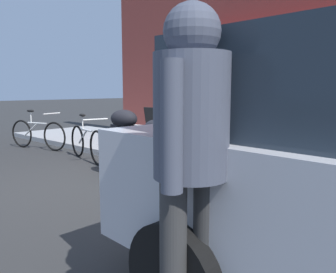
{
  "coord_description": "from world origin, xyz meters",
  "views": [
    {
      "loc": [
        4.11,
        -2.79,
        1.38
      ],
      "look_at": [
        0.77,
        0.79,
        0.7
      ],
      "focal_mm": 35.93,
      "sensor_mm": 36.0,
      "label": 1
    }
  ],
  "objects_px": {
    "touring_motorcycle": "(144,142)",
    "second_bicycle_by_cafe": "(37,134)",
    "parked_bicycle": "(87,142)",
    "sandwich_board_sign": "(160,129)",
    "pedestrian_walking": "(191,139)"
  },
  "relations": [
    {
      "from": "pedestrian_walking",
      "to": "second_bicycle_by_cafe",
      "type": "xyz_separation_m",
      "value": [
        -6.49,
        2.32,
        -0.77
      ]
    },
    {
      "from": "touring_motorcycle",
      "to": "pedestrian_walking",
      "type": "xyz_separation_m",
      "value": [
        2.63,
        -2.12,
        0.54
      ]
    },
    {
      "from": "parked_bicycle",
      "to": "sandwich_board_sign",
      "type": "distance_m",
      "value": 1.53
    },
    {
      "from": "parked_bicycle",
      "to": "second_bicycle_by_cafe",
      "type": "distance_m",
      "value": 1.95
    },
    {
      "from": "pedestrian_walking",
      "to": "sandwich_board_sign",
      "type": "height_order",
      "value": "pedestrian_walking"
    },
    {
      "from": "pedestrian_walking",
      "to": "touring_motorcycle",
      "type": "bearing_deg",
      "value": 141.13
    },
    {
      "from": "touring_motorcycle",
      "to": "parked_bicycle",
      "type": "xyz_separation_m",
      "value": [
        -1.91,
        0.26,
        -0.24
      ]
    },
    {
      "from": "touring_motorcycle",
      "to": "second_bicycle_by_cafe",
      "type": "height_order",
      "value": "touring_motorcycle"
    },
    {
      "from": "parked_bicycle",
      "to": "sandwich_board_sign",
      "type": "height_order",
      "value": "sandwich_board_sign"
    },
    {
      "from": "parked_bicycle",
      "to": "second_bicycle_by_cafe",
      "type": "xyz_separation_m",
      "value": [
        -1.95,
        -0.05,
        0.01
      ]
    },
    {
      "from": "sandwich_board_sign",
      "to": "pedestrian_walking",
      "type": "bearing_deg",
      "value": -43.98
    },
    {
      "from": "touring_motorcycle",
      "to": "sandwich_board_sign",
      "type": "distance_m",
      "value": 2.02
    },
    {
      "from": "parked_bicycle",
      "to": "sandwich_board_sign",
      "type": "relative_size",
      "value": 1.81
    },
    {
      "from": "touring_motorcycle",
      "to": "second_bicycle_by_cafe",
      "type": "relative_size",
      "value": 1.28
    },
    {
      "from": "parked_bicycle",
      "to": "pedestrian_walking",
      "type": "relative_size",
      "value": 0.91
    }
  ]
}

